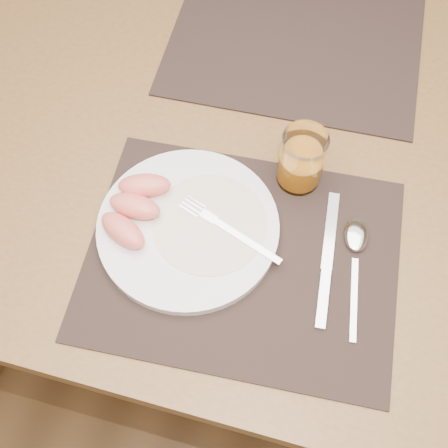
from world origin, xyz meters
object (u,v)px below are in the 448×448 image
Objects in this scene: knife at (326,269)px; juice_glass at (301,161)px; placemat_near at (242,258)px; fork at (222,225)px; placemat_far at (295,44)px; table at (266,168)px; plate at (188,227)px; spoon at (356,244)px.

juice_glass is (-0.07, 0.14, 0.04)m from knife.
placemat_near is 0.06m from fork.
placemat_far is 0.41m from fork.
plate reaches higher than table.
spoon is (0.03, 0.05, 0.00)m from knife.
placemat_far is at bearing 114.11° from spoon.
placemat_near is at bearing -87.33° from table.
juice_glass is at bearing 116.29° from knife.
placemat_near is 4.39× the size of juice_glass.
fork reaches higher than plate.
plate is at bearing -111.79° from table.
spoon reaches higher than placemat_far.
spoon is (0.16, 0.06, 0.01)m from placemat_near.
knife reaches higher than placemat_far.
table is 6.35× the size of knife.
placemat_near is (0.01, -0.22, 0.09)m from table.
juice_glass reaches higher than fork.
placemat_far is 2.04× the size of knife.
placemat_far is at bearing 91.70° from placemat_near.
knife is (0.13, -0.21, 0.09)m from table.
table is at bearing 68.21° from plate.
knife is at bearing -57.59° from table.
table is at bearing -89.27° from placemat_far.
table is 0.25m from spoon.
placemat_far is 0.42m from plate.
plate is at bearing -136.38° from juice_glass.
juice_glass is at bearing -77.38° from placemat_far.
fork reaches higher than spoon.
spoon reaches higher than placemat_near.
placemat_far is 2.66× the size of fork.
spoon is 1.87× the size of juice_glass.
fork is at bearing -93.86° from placemat_far.
juice_glass is (0.09, 0.12, 0.03)m from fork.
juice_glass is (0.05, 0.16, 0.05)m from placemat_near.
knife is at bearing -72.53° from placemat_far.
placemat_near is 1.67× the size of plate.
plate is (-0.09, 0.02, 0.01)m from placemat_near.
placemat_near is 0.17m from spoon.
juice_glass is at bearing 53.23° from fork.
placemat_near is 0.12m from knife.
juice_glass reaches higher than spoon.
plate is 0.20m from juice_glass.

